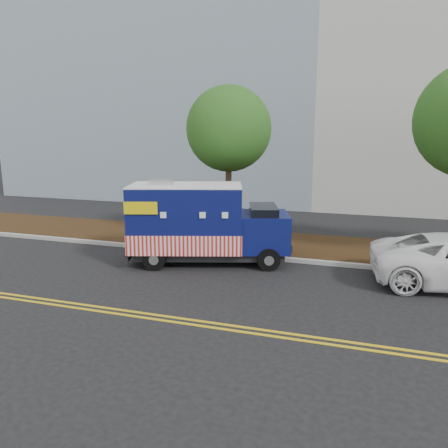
% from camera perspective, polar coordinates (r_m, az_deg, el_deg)
% --- Properties ---
extents(ground, '(120.00, 120.00, 0.00)m').
position_cam_1_polar(ground, '(15.49, -1.63, -5.51)').
color(ground, black).
rests_on(ground, ground).
extents(curb, '(120.00, 0.18, 0.15)m').
position_cam_1_polar(curb, '(16.74, -0.01, -3.92)').
color(curb, '#9E9E99').
rests_on(curb, ground).
extents(mulch_strip, '(120.00, 4.00, 0.15)m').
position_cam_1_polar(mulch_strip, '(18.68, 2.00, -2.26)').
color(mulch_strip, black).
rests_on(mulch_strip, ground).
extents(centerline_near, '(120.00, 0.10, 0.01)m').
position_cam_1_polar(centerline_near, '(11.66, -9.20, -11.60)').
color(centerline_near, gold).
rests_on(centerline_near, ground).
extents(centerline_far, '(120.00, 0.10, 0.01)m').
position_cam_1_polar(centerline_far, '(11.46, -9.78, -12.05)').
color(centerline_far, gold).
rests_on(centerline_far, ground).
extents(tree_b, '(3.56, 3.56, 6.57)m').
position_cam_1_polar(tree_b, '(18.58, 0.61, 12.28)').
color(tree_b, '#38281C').
rests_on(tree_b, ground).
extents(sign_post, '(0.06, 0.06, 2.40)m').
position_cam_1_polar(sign_post, '(17.93, -9.09, 0.68)').
color(sign_post, '#473828').
rests_on(sign_post, ground).
extents(food_truck, '(6.09, 3.68, 3.03)m').
position_cam_1_polar(food_truck, '(15.62, -3.08, -0.18)').
color(food_truck, black).
rests_on(food_truck, ground).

